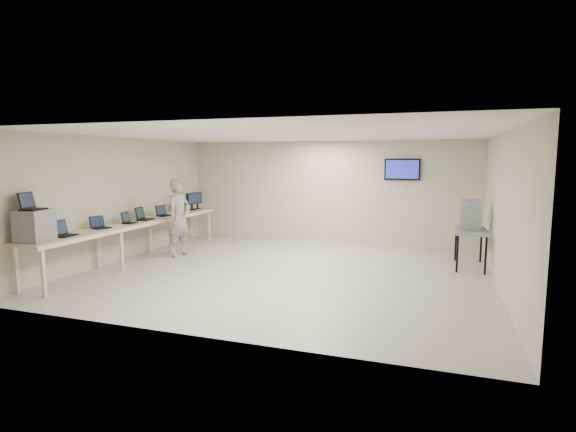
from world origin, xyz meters
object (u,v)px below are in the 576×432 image
(workbench, at_px, (137,225))
(soldier, at_px, (179,218))
(side_table, at_px, (471,233))
(equipment_box, at_px, (35,226))

(workbench, height_order, soldier, soldier)
(workbench, relative_size, side_table, 4.42)
(equipment_box, bearing_deg, workbench, 80.82)
(workbench, distance_m, equipment_box, 2.67)
(equipment_box, height_order, soldier, soldier)
(workbench, bearing_deg, soldier, 46.55)
(workbench, xyz_separation_m, side_table, (7.19, 1.75, -0.09))
(workbench, relative_size, soldier, 3.23)
(workbench, height_order, equipment_box, equipment_box)
(equipment_box, distance_m, soldier, 3.45)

